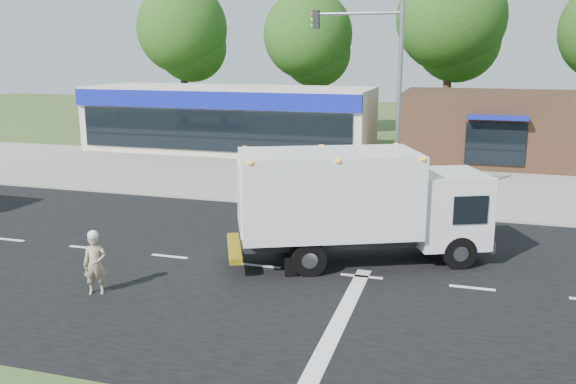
# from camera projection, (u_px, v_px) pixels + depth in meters

# --- Properties ---
(ground) EXTENTS (120.00, 120.00, 0.00)m
(ground) POSITION_uv_depth(u_px,v_px,m) (261.00, 266.00, 18.02)
(ground) COLOR #385123
(ground) RESTS_ON ground
(road_asphalt) EXTENTS (60.00, 14.00, 0.02)m
(road_asphalt) POSITION_uv_depth(u_px,v_px,m) (261.00, 266.00, 18.02)
(road_asphalt) COLOR black
(road_asphalt) RESTS_ON ground
(sidewalk) EXTENTS (60.00, 2.40, 0.12)m
(sidewalk) POSITION_uv_depth(u_px,v_px,m) (325.00, 201.00, 25.66)
(sidewalk) COLOR gray
(sidewalk) RESTS_ON ground
(parking_apron) EXTENTS (60.00, 9.00, 0.02)m
(parking_apron) POSITION_uv_depth(u_px,v_px,m) (351.00, 175.00, 31.09)
(parking_apron) COLOR gray
(parking_apron) RESTS_ON ground
(lane_markings) EXTENTS (55.20, 7.00, 0.01)m
(lane_markings) POSITION_uv_depth(u_px,v_px,m) (292.00, 287.00, 16.38)
(lane_markings) COLOR silver
(lane_markings) RESTS_ON road_asphalt
(ems_box_truck) EXTENTS (7.95, 5.21, 3.39)m
(ems_box_truck) POSITION_uv_depth(u_px,v_px,m) (356.00, 199.00, 18.02)
(ems_box_truck) COLOR black
(ems_box_truck) RESTS_ON ground
(emergency_worker) EXTENTS (0.70, 0.60, 1.74)m
(emergency_worker) POSITION_uv_depth(u_px,v_px,m) (95.00, 263.00, 15.82)
(emergency_worker) COLOR tan
(emergency_worker) RESTS_ON ground
(retail_strip_mall) EXTENTS (18.00, 6.20, 4.00)m
(retail_strip_mall) POSITION_uv_depth(u_px,v_px,m) (229.00, 119.00, 38.67)
(retail_strip_mall) COLOR beige
(retail_strip_mall) RESTS_ON ground
(brown_storefront) EXTENTS (10.00, 6.70, 4.00)m
(brown_storefront) POSITION_uv_depth(u_px,v_px,m) (494.00, 127.00, 34.27)
(brown_storefront) COLOR #382316
(brown_storefront) RESTS_ON ground
(traffic_signal_pole) EXTENTS (3.51, 0.25, 8.00)m
(traffic_signal_pole) POSITION_uv_depth(u_px,v_px,m) (383.00, 85.00, 23.35)
(traffic_signal_pole) COLOR gray
(traffic_signal_pole) RESTS_ON ground
(background_trees) EXTENTS (36.77, 7.39, 12.10)m
(background_trees) POSITION_uv_depth(u_px,v_px,m) (379.00, 34.00, 42.87)
(background_trees) COLOR #332114
(background_trees) RESTS_ON ground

